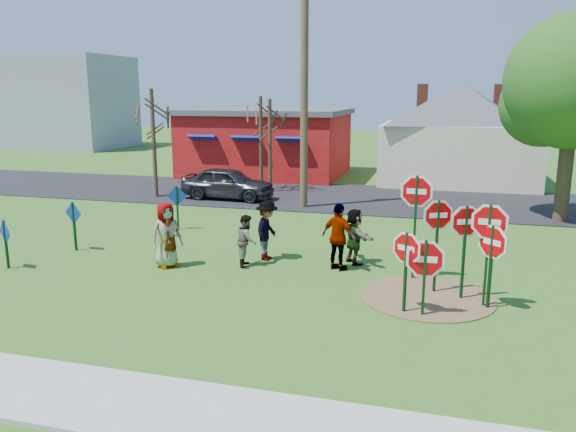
{
  "coord_description": "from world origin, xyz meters",
  "views": [
    {
      "loc": [
        4.64,
        -14.24,
        4.84
      ],
      "look_at": [
        0.64,
        0.38,
        1.5
      ],
      "focal_mm": 35.0,
      "sensor_mm": 36.0,
      "label": 1
    }
  ],
  "objects_px": {
    "stop_sign_b": "(416,201)",
    "utility_pole": "(304,79)",
    "suv": "(228,183)",
    "person_b": "(170,236)",
    "stop_sign_a": "(406,255)",
    "stop_sign_c": "(489,232)",
    "person_a": "(166,235)",
    "stop_sign_d": "(465,229)"
  },
  "relations": [
    {
      "from": "stop_sign_a",
      "to": "utility_pole",
      "type": "xyz_separation_m",
      "value": [
        -4.99,
        10.91,
        4.03
      ]
    },
    {
      "from": "stop_sign_c",
      "to": "utility_pole",
      "type": "relative_size",
      "value": 0.25
    },
    {
      "from": "stop_sign_d",
      "to": "person_a",
      "type": "height_order",
      "value": "stop_sign_d"
    },
    {
      "from": "stop_sign_a",
      "to": "utility_pole",
      "type": "relative_size",
      "value": 0.19
    },
    {
      "from": "stop_sign_c",
      "to": "suv",
      "type": "relative_size",
      "value": 0.6
    },
    {
      "from": "stop_sign_a",
      "to": "person_b",
      "type": "height_order",
      "value": "stop_sign_a"
    },
    {
      "from": "stop_sign_d",
      "to": "suv",
      "type": "distance_m",
      "value": 14.61
    },
    {
      "from": "person_a",
      "to": "utility_pole",
      "type": "distance_m",
      "value": 10.38
    },
    {
      "from": "stop_sign_b",
      "to": "person_a",
      "type": "distance_m",
      "value": 6.92
    },
    {
      "from": "stop_sign_d",
      "to": "stop_sign_a",
      "type": "bearing_deg",
      "value": -158.36
    },
    {
      "from": "stop_sign_a",
      "to": "suv",
      "type": "bearing_deg",
      "value": 157.7
    },
    {
      "from": "stop_sign_d",
      "to": "person_a",
      "type": "distance_m",
      "value": 8.03
    },
    {
      "from": "person_a",
      "to": "stop_sign_d",
      "type": "bearing_deg",
      "value": -55.41
    },
    {
      "from": "stop_sign_a",
      "to": "person_b",
      "type": "bearing_deg",
      "value": -163.72
    },
    {
      "from": "stop_sign_d",
      "to": "suv",
      "type": "bearing_deg",
      "value": 111.33
    },
    {
      "from": "stop_sign_a",
      "to": "suv",
      "type": "distance_m",
      "value": 14.71
    },
    {
      "from": "utility_pole",
      "to": "stop_sign_a",
      "type": "bearing_deg",
      "value": -65.42
    },
    {
      "from": "stop_sign_c",
      "to": "utility_pole",
      "type": "distance_m",
      "value": 12.63
    },
    {
      "from": "stop_sign_c",
      "to": "stop_sign_d",
      "type": "xyz_separation_m",
      "value": [
        -0.49,
        0.36,
        -0.05
      ]
    },
    {
      "from": "person_b",
      "to": "person_a",
      "type": "bearing_deg",
      "value": 102.46
    },
    {
      "from": "person_b",
      "to": "stop_sign_c",
      "type": "bearing_deg",
      "value": -102.48
    },
    {
      "from": "stop_sign_a",
      "to": "stop_sign_b",
      "type": "xyz_separation_m",
      "value": [
        0.06,
        2.44,
        0.76
      ]
    },
    {
      "from": "stop_sign_c",
      "to": "suv",
      "type": "bearing_deg",
      "value": 142.76
    },
    {
      "from": "person_a",
      "to": "person_b",
      "type": "bearing_deg",
      "value": -33.0
    },
    {
      "from": "person_b",
      "to": "utility_pole",
      "type": "bearing_deg",
      "value": -16.59
    },
    {
      "from": "stop_sign_a",
      "to": "stop_sign_b",
      "type": "bearing_deg",
      "value": 119.5
    },
    {
      "from": "stop_sign_b",
      "to": "stop_sign_c",
      "type": "bearing_deg",
      "value": -39.61
    },
    {
      "from": "stop_sign_d",
      "to": "person_b",
      "type": "relative_size",
      "value": 1.36
    },
    {
      "from": "stop_sign_b",
      "to": "stop_sign_d",
      "type": "bearing_deg",
      "value": -41.99
    },
    {
      "from": "stop_sign_c",
      "to": "stop_sign_a",
      "type": "bearing_deg",
      "value": -145.18
    },
    {
      "from": "stop_sign_b",
      "to": "utility_pole",
      "type": "bearing_deg",
      "value": 124.36
    },
    {
      "from": "stop_sign_c",
      "to": "stop_sign_b",
      "type": "bearing_deg",
      "value": 145.57
    },
    {
      "from": "stop_sign_a",
      "to": "stop_sign_d",
      "type": "bearing_deg",
      "value": 74.87
    },
    {
      "from": "stop_sign_c",
      "to": "person_a",
      "type": "distance_m",
      "value": 8.55
    },
    {
      "from": "suv",
      "to": "utility_pole",
      "type": "xyz_separation_m",
      "value": [
        3.81,
        -0.86,
        4.6
      ]
    },
    {
      "from": "stop_sign_a",
      "to": "stop_sign_d",
      "type": "relative_size",
      "value": 0.82
    },
    {
      "from": "stop_sign_b",
      "to": "utility_pole",
      "type": "relative_size",
      "value": 0.29
    },
    {
      "from": "stop_sign_a",
      "to": "person_b",
      "type": "distance_m",
      "value": 6.85
    },
    {
      "from": "stop_sign_c",
      "to": "stop_sign_d",
      "type": "height_order",
      "value": "stop_sign_c"
    },
    {
      "from": "stop_sign_a",
      "to": "person_a",
      "type": "relative_size",
      "value": 1.07
    },
    {
      "from": "utility_pole",
      "to": "person_b",
      "type": "bearing_deg",
      "value": -100.04
    },
    {
      "from": "stop_sign_b",
      "to": "suv",
      "type": "xyz_separation_m",
      "value": [
        -8.86,
        9.33,
        -1.34
      ]
    }
  ]
}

